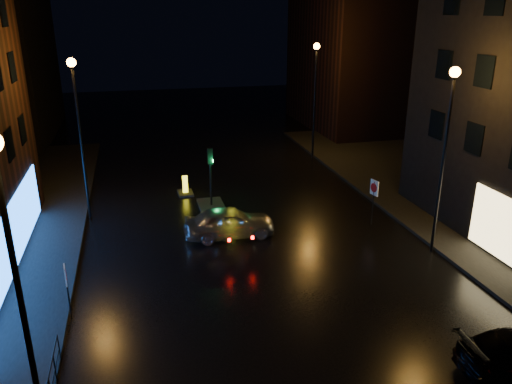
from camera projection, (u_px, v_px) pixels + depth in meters
ground at (319, 361)px, 15.90m from camera, size 120.00×120.00×0.00m
building_far_right at (351, 62)px, 46.41m from camera, size 8.00×14.00×12.00m
street_lamp_lnear at (14, 263)px, 10.39m from camera, size 0.44×0.44×8.37m
street_lamp_lfar at (78, 116)px, 24.97m from camera, size 0.44×0.44×8.37m
street_lamp_rnear at (447, 134)px, 21.23m from camera, size 0.44×0.44×8.37m
street_lamp_rfar at (315, 84)px, 35.81m from camera, size 0.44×0.44×8.37m
traffic_signal at (211, 198)px, 28.21m from camera, size 1.40×2.40×3.45m
silver_hatchback at (229, 222)px, 24.43m from camera, size 4.45×1.87×1.51m
bollard_near at (232, 225)px, 25.33m from camera, size 1.02×1.38×1.11m
bollard_far at (185, 190)px, 30.28m from camera, size 0.91×1.33×1.15m
road_sign_left at (66, 280)px, 17.60m from camera, size 0.12×0.51×2.11m
road_sign_right at (374, 192)px, 25.41m from camera, size 0.18×0.59×2.44m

